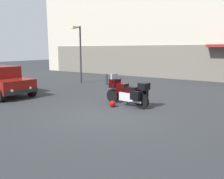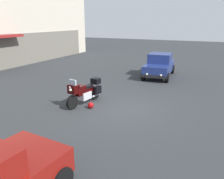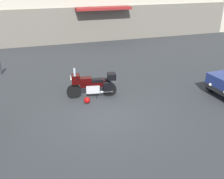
{
  "view_description": "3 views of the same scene",
  "coord_description": "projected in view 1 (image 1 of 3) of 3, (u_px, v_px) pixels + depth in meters",
  "views": [
    {
      "loc": [
        4.82,
        -6.86,
        2.43
      ],
      "look_at": [
        -0.17,
        0.7,
        0.86
      ],
      "focal_mm": 37.01,
      "sensor_mm": 36.0,
      "label": 1
    },
    {
      "loc": [
        -8.87,
        -3.9,
        3.84
      ],
      "look_at": [
        -0.02,
        0.31,
        0.89
      ],
      "focal_mm": 36.58,
      "sensor_mm": 36.0,
      "label": 2
    },
    {
      "loc": [
        -2.54,
        -8.84,
        5.16
      ],
      "look_at": [
        0.51,
        0.68,
        0.73
      ],
      "focal_mm": 41.92,
      "sensor_mm": 36.0,
      "label": 3
    }
  ],
  "objects": [
    {
      "name": "streetlamp_curbside",
      "position": [
        79.0,
        48.0,
        16.38
      ],
      "size": [
        0.28,
        0.94,
        4.07
      ],
      "color": "#2D2D33",
      "rests_on": "ground"
    },
    {
      "name": "bollard_curbside",
      "position": [
        106.0,
        79.0,
        16.05
      ],
      "size": [
        0.16,
        0.16,
        0.79
      ],
      "color": "#333338",
      "rests_on": "ground"
    },
    {
      "name": "motorcycle",
      "position": [
        127.0,
        92.0,
        10.03
      ],
      "size": [
        2.25,
        0.92,
        1.36
      ],
      "rotation": [
        0.0,
        0.0,
        2.98
      ],
      "color": "black",
      "rests_on": "ground"
    },
    {
      "name": "building_facade_rear",
      "position": [
        199.0,
        24.0,
        18.81
      ],
      "size": [
        33.4,
        3.4,
        9.09
      ],
      "color": "beige",
      "rests_on": "ground"
    },
    {
      "name": "helmet",
      "position": [
        113.0,
        104.0,
        9.88
      ],
      "size": [
        0.28,
        0.28,
        0.28
      ],
      "primitive_type": "sphere",
      "color": "#990C0C",
      "rests_on": "ground"
    },
    {
      "name": "ground_plane",
      "position": [
        106.0,
        115.0,
        8.67
      ],
      "size": [
        80.0,
        80.0,
        0.0
      ],
      "primitive_type": "plane",
      "color": "#2D3033"
    }
  ]
}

